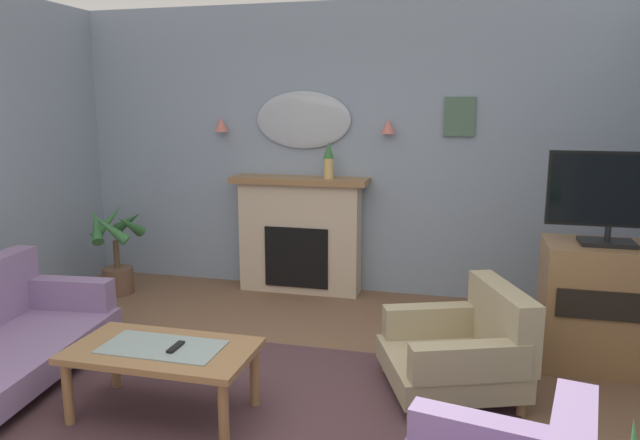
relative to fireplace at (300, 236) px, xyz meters
name	(u,v)px	position (x,y,z in m)	size (l,w,h in m)	color
wall_back	(343,150)	(0.39, 0.22, 0.84)	(6.46, 0.10, 2.83)	#8C9EB2
patterned_rug	(242,426)	(0.39, -2.57, -0.56)	(3.20, 2.40, 0.01)	#4C3338
fireplace	(300,236)	(0.00, 0.00, 0.00)	(1.36, 0.36, 1.16)	beige
mantel_vase_left	(329,160)	(0.30, -0.03, 0.77)	(0.10, 0.10, 0.36)	tan
wall_mirror	(303,120)	(0.00, 0.14, 1.14)	(0.96, 0.06, 0.56)	#B2BCC6
wall_sconce_left	(221,125)	(-0.85, 0.09, 1.09)	(0.14, 0.14, 0.14)	#D17066
wall_sconce_right	(388,126)	(0.85, 0.09, 1.09)	(0.14, 0.14, 0.14)	#D17066
framed_picture	(459,117)	(1.50, 0.15, 1.18)	(0.28, 0.03, 0.36)	#4C6B56
coffee_table	(163,356)	(-0.11, -2.56, -0.19)	(1.10, 0.60, 0.45)	olive
tv_remote	(176,348)	(-0.02, -2.57, -0.12)	(0.04, 0.16, 0.02)	black
armchair_in_corner	(464,348)	(1.63, -1.80, -0.27)	(1.05, 1.04, 0.71)	tan
tv_cabinet	(600,305)	(2.56, -1.14, -0.12)	(0.80, 0.57, 0.90)	olive
tv_flatscreen	(611,196)	(2.56, -1.16, 0.68)	(0.84, 0.24, 0.65)	black
potted_plant_tall_palm	(116,251)	(-1.74, -0.53, -0.13)	(0.58, 0.58, 0.90)	brown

